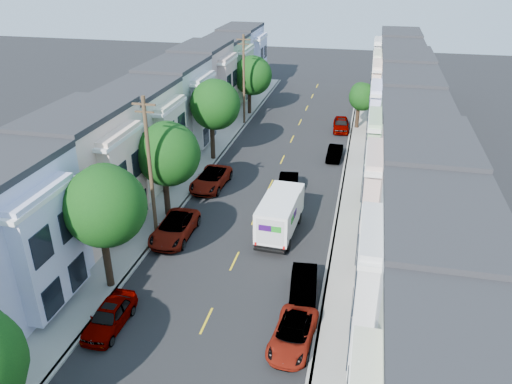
{
  "coord_description": "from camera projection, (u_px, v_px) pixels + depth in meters",
  "views": [
    {
      "loc": [
        7.42,
        -26.42,
        18.38
      ],
      "look_at": [
        0.08,
        6.03,
        2.2
      ],
      "focal_mm": 35.0,
      "sensor_mm": 36.0,
      "label": 1
    }
  ],
  "objects": [
    {
      "name": "ground",
      "position": [
        235.0,
        261.0,
        32.69
      ],
      "size": [
        160.0,
        160.0,
        0.0
      ],
      "primitive_type": "plane",
      "color": "black",
      "rests_on": "ground"
    },
    {
      "name": "parked_right_a",
      "position": [
        293.0,
        335.0,
        25.56
      ],
      "size": [
        2.37,
        4.59,
        1.24
      ],
      "primitive_type": "imported",
      "rotation": [
        0.0,
        0.0,
        -0.07
      ],
      "color": "#3B3F44",
      "rests_on": "ground"
    },
    {
      "name": "fedex_truck",
      "position": [
        280.0,
        214.0,
        35.18
      ],
      "size": [
        2.34,
        6.07,
        2.91
      ],
      "rotation": [
        0.0,
        0.0,
        -0.05
      ],
      "color": "white",
      "rests_on": "ground"
    },
    {
      "name": "townhouse_row_left",
      "position": [
        163.0,
        162.0,
        48.06
      ],
      "size": [
        5.0,
        70.0,
        8.5
      ],
      "primitive_type": "cube",
      "color": "#99BA8E",
      "rests_on": "ground"
    },
    {
      "name": "road_slab",
      "position": [
        277.0,
        172.0,
        45.84
      ],
      "size": [
        12.0,
        70.0,
        0.02
      ],
      "primitive_type": "cube",
      "color": "black",
      "rests_on": "ground"
    },
    {
      "name": "sidewalk_right",
      "position": [
        358.0,
        178.0,
        44.35
      ],
      "size": [
        2.6,
        70.0,
        0.15
      ],
      "primitive_type": "cube",
      "color": "gray",
      "rests_on": "ground"
    },
    {
      "name": "utility_pole_near",
      "position": [
        150.0,
        169.0,
        33.44
      ],
      "size": [
        1.6,
        0.26,
        10.0
      ],
      "color": "#42301E",
      "rests_on": "ground"
    },
    {
      "name": "parked_right_d",
      "position": [
        341.0,
        124.0,
        55.95
      ],
      "size": [
        2.04,
        4.64,
        1.47
      ],
      "primitive_type": "imported",
      "rotation": [
        0.0,
        0.0,
        0.07
      ],
      "color": "black",
      "rests_on": "ground"
    },
    {
      "name": "tree_e",
      "position": [
        252.0,
        76.0,
        59.8
      ],
      "size": [
        4.7,
        4.7,
        7.17
      ],
      "color": "black",
      "rests_on": "ground"
    },
    {
      "name": "tree_b",
      "position": [
        104.0,
        207.0,
        27.77
      ],
      "size": [
        4.67,
        4.67,
        7.87
      ],
      "color": "black",
      "rests_on": "ground"
    },
    {
      "name": "curb_right",
      "position": [
        343.0,
        177.0,
        44.61
      ],
      "size": [
        0.3,
        70.0,
        0.15
      ],
      "primitive_type": "cube",
      "color": "gray",
      "rests_on": "ground"
    },
    {
      "name": "parked_left_c",
      "position": [
        175.0,
        228.0,
        35.1
      ],
      "size": [
        2.5,
        5.29,
        1.46
      ],
      "primitive_type": "imported",
      "rotation": [
        0.0,
        0.0,
        0.01
      ],
      "color": "#A5A5A5",
      "rests_on": "ground"
    },
    {
      "name": "parked_left_d",
      "position": [
        211.0,
        179.0,
        42.57
      ],
      "size": [
        2.68,
        5.42,
        1.48
      ],
      "primitive_type": "imported",
      "rotation": [
        0.0,
        0.0,
        -0.04
      ],
      "color": "black",
      "rests_on": "ground"
    },
    {
      "name": "lead_sedan",
      "position": [
        288.0,
        186.0,
        41.39
      ],
      "size": [
        2.03,
        4.56,
        1.47
      ],
      "primitive_type": "imported",
      "rotation": [
        0.0,
        0.0,
        0.11
      ],
      "color": "black",
      "rests_on": "ground"
    },
    {
      "name": "tree_far_r",
      "position": [
        362.0,
        97.0,
        55.33
      ],
      "size": [
        3.1,
        3.1,
        5.25
      ],
      "color": "black",
      "rests_on": "ground"
    },
    {
      "name": "parked_right_c",
      "position": [
        335.0,
        153.0,
        48.38
      ],
      "size": [
        1.43,
        3.75,
        1.24
      ],
      "primitive_type": "imported",
      "rotation": [
        0.0,
        0.0,
        -0.03
      ],
      "color": "black",
      "rests_on": "ground"
    },
    {
      "name": "utility_pole_far",
      "position": [
        244.0,
        80.0,
        56.24
      ],
      "size": [
        1.6,
        0.26,
        10.0
      ],
      "color": "#42301E",
      "rests_on": "ground"
    },
    {
      "name": "townhouse_row_right",
      "position": [
        402.0,
        183.0,
        43.63
      ],
      "size": [
        5.0,
        70.0,
        8.5
      ],
      "primitive_type": "cube",
      "color": "#99BA8E",
      "rests_on": "ground"
    },
    {
      "name": "parked_left_b",
      "position": [
        110.0,
        316.0,
        26.71
      ],
      "size": [
        1.68,
        4.33,
        1.4
      ],
      "primitive_type": "imported",
      "rotation": [
        0.0,
        0.0,
        -0.0
      ],
      "color": "black",
      "rests_on": "ground"
    },
    {
      "name": "tree_c",
      "position": [
        167.0,
        154.0,
        36.07
      ],
      "size": [
        4.7,
        4.7,
        7.44
      ],
      "color": "black",
      "rests_on": "ground"
    },
    {
      "name": "centerline",
      "position": [
        277.0,
        172.0,
        45.84
      ],
      "size": [
        0.12,
        70.0,
        0.01
      ],
      "primitive_type": "cube",
      "color": "gold",
      "rests_on": "ground"
    },
    {
      "name": "sidewalk_left",
      "position": [
        201.0,
        164.0,
        47.27
      ],
      "size": [
        2.6,
        70.0,
        0.15
      ],
      "primitive_type": "cube",
      "color": "gray",
      "rests_on": "ground"
    },
    {
      "name": "tree_d",
      "position": [
        214.0,
        105.0,
        46.14
      ],
      "size": [
        4.7,
        4.7,
        7.85
      ],
      "color": "black",
      "rests_on": "ground"
    },
    {
      "name": "parked_right_b",
      "position": [
        303.0,
        288.0,
        28.98
      ],
      "size": [
        1.89,
        4.36,
        1.41
      ],
      "primitive_type": "imported",
      "rotation": [
        0.0,
        0.0,
        0.1
      ],
      "color": "silver",
      "rests_on": "ground"
    },
    {
      "name": "curb_left",
      "position": [
        214.0,
        165.0,
        47.01
      ],
      "size": [
        0.3,
        70.0,
        0.15
      ],
      "primitive_type": "cube",
      "color": "gray",
      "rests_on": "ground"
    }
  ]
}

